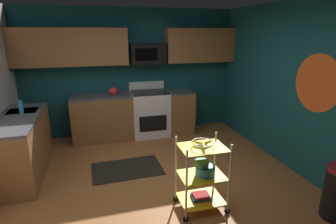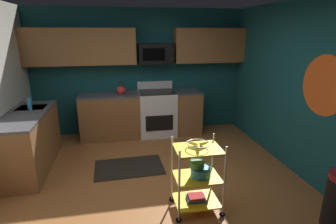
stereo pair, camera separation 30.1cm
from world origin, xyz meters
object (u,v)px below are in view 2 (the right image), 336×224
dish_soap_bottle (29,104)px  microwave (156,54)px  mixing_bowl_small (197,164)px  kettle (121,90)px  fruit_bowl (198,144)px  book_stack (196,198)px  oven_range (157,113)px  rolling_cart (197,177)px  mixing_bowl_large (201,172)px

dish_soap_bottle → microwave: bearing=25.0°
mixing_bowl_small → kettle: kettle is taller
fruit_bowl → microwave: bearing=92.0°
fruit_bowl → dish_soap_bottle: dish_soap_bottle is taller
book_stack → kettle: (-0.82, 2.64, 0.84)m
oven_range → fruit_bowl: 2.68m
microwave → kettle: (-0.73, -0.11, -0.70)m
mixing_bowl_small → rolling_cart: bearing=-92.7°
kettle → book_stack: bearing=-72.7°
mixing_bowl_large → book_stack: 0.36m
oven_range → mixing_bowl_large: size_ratio=4.37×
mixing_bowl_small → book_stack: (-0.00, -0.01, -0.46)m
mixing_bowl_small → dish_soap_bottle: size_ratio=0.91×
oven_range → kettle: 0.89m
dish_soap_bottle → book_stack: bearing=-37.0°
mixing_bowl_small → book_stack: mixing_bowl_small is taller
oven_range → mixing_bowl_small: oven_range is taller
fruit_bowl → kettle: kettle is taller
rolling_cart → mixing_bowl_small: size_ratio=5.03×
mixing_bowl_small → kettle: size_ratio=0.69×
mixing_bowl_small → book_stack: size_ratio=0.75×
fruit_bowl → dish_soap_bottle: (-2.29, 1.73, 0.14)m
rolling_cart → kettle: kettle is taller
mixing_bowl_small → microwave: bearing=92.0°
kettle → mixing_bowl_large: bearing=-71.8°
microwave → kettle: bearing=-171.5°
mixing_bowl_small → mixing_bowl_large: bearing=-12.3°
microwave → mixing_bowl_large: 3.00m
oven_range → fruit_bowl: (0.09, -2.65, 0.40)m
book_stack → dish_soap_bottle: size_ratio=1.21×
mixing_bowl_large → mixing_bowl_small: bearing=167.7°
microwave → fruit_bowl: microwave is taller
microwave → mixing_bowl_small: 2.95m
kettle → dish_soap_bottle: 1.73m
microwave → dish_soap_bottle: 2.52m
rolling_cart → mixing_bowl_large: size_ratio=3.63×
oven_range → book_stack: oven_range is taller
fruit_bowl → book_stack: 0.72m
kettle → dish_soap_bottle: bearing=-148.1°
mixing_bowl_large → kettle: 2.82m
fruit_bowl → book_stack: fruit_bowl is taller
oven_range → kettle: bearing=-179.7°
rolling_cart → mixing_bowl_small: bearing=87.3°
oven_range → fruit_bowl: bearing=-87.9°
rolling_cart → kettle: (-0.82, 2.64, 0.54)m
mixing_bowl_large → fruit_bowl: bearing=180.0°
kettle → dish_soap_bottle: kettle is taller
fruit_bowl → oven_range: bearing=92.1°
microwave → dish_soap_bottle: microwave is taller
book_stack → dish_soap_bottle: dish_soap_bottle is taller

